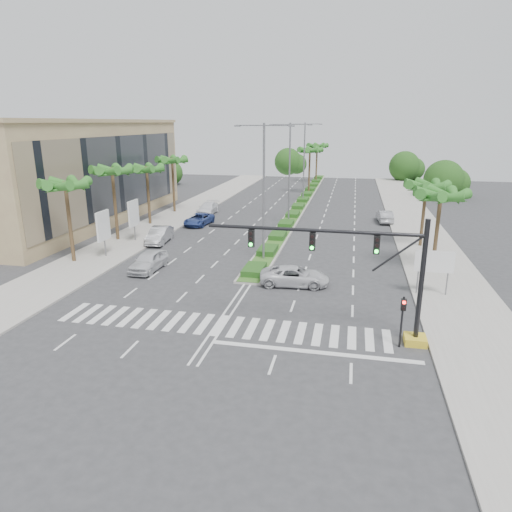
{
  "coord_description": "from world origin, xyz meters",
  "views": [
    {
      "loc": [
        7.55,
        -24.76,
        12.07
      ],
      "look_at": [
        1.14,
        5.37,
        3.0
      ],
      "focal_mm": 32.0,
      "sensor_mm": 36.0,
      "label": 1
    }
  ],
  "objects_px": {
    "car_parked_d": "(208,208)",
    "car_crossing": "(295,276)",
    "car_parked_c": "(199,219)",
    "car_right": "(385,216)",
    "car_parked_a": "(149,261)",
    "car_parked_b": "(159,235)"
  },
  "relations": [
    {
      "from": "car_crossing",
      "to": "car_right",
      "type": "height_order",
      "value": "car_right"
    },
    {
      "from": "car_parked_a",
      "to": "car_crossing",
      "type": "distance_m",
      "value": 12.59
    },
    {
      "from": "car_parked_b",
      "to": "car_parked_d",
      "type": "relative_size",
      "value": 0.96
    },
    {
      "from": "car_right",
      "to": "car_parked_a",
      "type": "bearing_deg",
      "value": 44.03
    },
    {
      "from": "car_parked_b",
      "to": "car_parked_d",
      "type": "distance_m",
      "value": 15.98
    },
    {
      "from": "car_parked_a",
      "to": "car_parked_d",
      "type": "xyz_separation_m",
      "value": [
        -2.71,
        24.72,
        -0.07
      ]
    },
    {
      "from": "car_parked_a",
      "to": "car_right",
      "type": "bearing_deg",
      "value": 50.4
    },
    {
      "from": "car_parked_d",
      "to": "car_right",
      "type": "xyz_separation_m",
      "value": [
        23.3,
        -0.75,
        0.0
      ]
    },
    {
      "from": "car_parked_c",
      "to": "car_parked_a",
      "type": "bearing_deg",
      "value": -79.51
    },
    {
      "from": "car_parked_b",
      "to": "car_right",
      "type": "bearing_deg",
      "value": 27.12
    },
    {
      "from": "car_right",
      "to": "car_parked_d",
      "type": "bearing_deg",
      "value": -7.13
    },
    {
      "from": "car_crossing",
      "to": "car_parked_c",
      "type": "bearing_deg",
      "value": 32.57
    },
    {
      "from": "car_parked_c",
      "to": "car_right",
      "type": "relative_size",
      "value": 1.11
    },
    {
      "from": "car_parked_a",
      "to": "car_crossing",
      "type": "relative_size",
      "value": 0.91
    },
    {
      "from": "car_parked_c",
      "to": "car_parked_b",
      "type": "bearing_deg",
      "value": -92.64
    },
    {
      "from": "car_parked_c",
      "to": "car_crossing",
      "type": "bearing_deg",
      "value": -47.7
    },
    {
      "from": "car_parked_c",
      "to": "car_crossing",
      "type": "height_order",
      "value": "car_crossing"
    },
    {
      "from": "car_parked_d",
      "to": "car_crossing",
      "type": "bearing_deg",
      "value": -59.65
    },
    {
      "from": "car_parked_b",
      "to": "car_parked_d",
      "type": "bearing_deg",
      "value": 83.62
    },
    {
      "from": "car_parked_a",
      "to": "car_parked_c",
      "type": "xyz_separation_m",
      "value": [
        -1.58,
        17.68,
        -0.11
      ]
    },
    {
      "from": "car_parked_c",
      "to": "car_right",
      "type": "bearing_deg",
      "value": 21.2
    },
    {
      "from": "car_parked_d",
      "to": "car_crossing",
      "type": "height_order",
      "value": "car_parked_d"
    }
  ]
}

